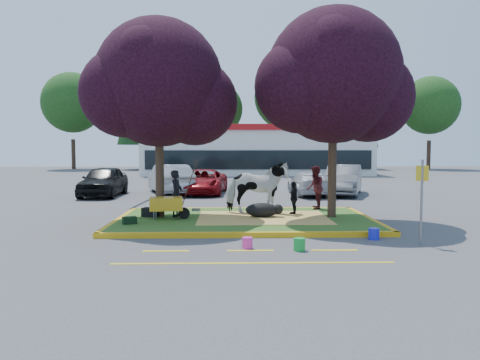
{
  "coord_description": "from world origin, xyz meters",
  "views": [
    {
      "loc": [
        -0.52,
        -15.11,
        2.44
      ],
      "look_at": [
        -0.14,
        0.5,
        1.35
      ],
      "focal_mm": 35.0,
      "sensor_mm": 36.0,
      "label": 1
    }
  ],
  "objects_px": {
    "wheelbarrow": "(167,204)",
    "car_black": "(104,181)",
    "bucket_pink": "(247,243)",
    "bucket_blue": "(374,234)",
    "sign_post": "(422,193)",
    "bucket_green": "(299,244)",
    "calf": "(262,210)",
    "handler": "(176,193)",
    "cow": "(257,188)",
    "car_silver": "(170,179)"
  },
  "relations": [
    {
      "from": "wheelbarrow",
      "to": "handler",
      "type": "bearing_deg",
      "value": 60.14
    },
    {
      "from": "car_black",
      "to": "bucket_pink",
      "type": "bearing_deg",
      "value": -61.34
    },
    {
      "from": "cow",
      "to": "car_silver",
      "type": "xyz_separation_m",
      "value": [
        -4.06,
        8.46,
        -0.28
      ]
    },
    {
      "from": "bucket_green",
      "to": "car_black",
      "type": "relative_size",
      "value": 0.07
    },
    {
      "from": "wheelbarrow",
      "to": "cow",
      "type": "bearing_deg",
      "value": 14.67
    },
    {
      "from": "bucket_blue",
      "to": "calf",
      "type": "bearing_deg",
      "value": 132.25
    },
    {
      "from": "bucket_blue",
      "to": "car_silver",
      "type": "bearing_deg",
      "value": 119.29
    },
    {
      "from": "wheelbarrow",
      "to": "bucket_green",
      "type": "distance_m",
      "value": 5.45
    },
    {
      "from": "calf",
      "to": "wheelbarrow",
      "type": "distance_m",
      "value": 3.11
    },
    {
      "from": "handler",
      "to": "car_black",
      "type": "height_order",
      "value": "handler"
    },
    {
      "from": "sign_post",
      "to": "car_silver",
      "type": "relative_size",
      "value": 0.46
    },
    {
      "from": "wheelbarrow",
      "to": "bucket_green",
      "type": "height_order",
      "value": "wheelbarrow"
    },
    {
      "from": "bucket_green",
      "to": "car_silver",
      "type": "relative_size",
      "value": 0.06
    },
    {
      "from": "cow",
      "to": "sign_post",
      "type": "xyz_separation_m",
      "value": [
        3.84,
        -4.6,
        0.24
      ]
    },
    {
      "from": "bucket_blue",
      "to": "sign_post",
      "type": "bearing_deg",
      "value": -36.13
    },
    {
      "from": "wheelbarrow",
      "to": "sign_post",
      "type": "relative_size",
      "value": 0.87
    },
    {
      "from": "wheelbarrow",
      "to": "car_black",
      "type": "bearing_deg",
      "value": 109.28
    },
    {
      "from": "wheelbarrow",
      "to": "bucket_green",
      "type": "bearing_deg",
      "value": -54.77
    },
    {
      "from": "sign_post",
      "to": "bucket_blue",
      "type": "distance_m",
      "value": 1.65
    },
    {
      "from": "calf",
      "to": "car_silver",
      "type": "relative_size",
      "value": 0.23
    },
    {
      "from": "car_black",
      "to": "car_silver",
      "type": "height_order",
      "value": "car_silver"
    },
    {
      "from": "car_black",
      "to": "sign_post",
      "type": "bearing_deg",
      "value": -47.24
    },
    {
      "from": "bucket_green",
      "to": "bucket_pink",
      "type": "distance_m",
      "value": 1.25
    },
    {
      "from": "cow",
      "to": "car_black",
      "type": "relative_size",
      "value": 0.48
    },
    {
      "from": "car_black",
      "to": "car_silver",
      "type": "distance_m",
      "value": 3.36
    },
    {
      "from": "cow",
      "to": "calf",
      "type": "relative_size",
      "value": 1.96
    },
    {
      "from": "sign_post",
      "to": "cow",
      "type": "bearing_deg",
      "value": 142.2
    },
    {
      "from": "handler",
      "to": "bucket_green",
      "type": "relative_size",
      "value": 5.07
    },
    {
      "from": "handler",
      "to": "sign_post",
      "type": "distance_m",
      "value": 7.7
    },
    {
      "from": "bucket_green",
      "to": "bucket_blue",
      "type": "height_order",
      "value": "same"
    },
    {
      "from": "bucket_blue",
      "to": "car_black",
      "type": "height_order",
      "value": "car_black"
    },
    {
      "from": "bucket_blue",
      "to": "bucket_green",
      "type": "bearing_deg",
      "value": -149.32
    },
    {
      "from": "bucket_pink",
      "to": "sign_post",
      "type": "bearing_deg",
      "value": 4.29
    },
    {
      "from": "bucket_pink",
      "to": "calf",
      "type": "bearing_deg",
      "value": 81.0
    },
    {
      "from": "sign_post",
      "to": "car_silver",
      "type": "bearing_deg",
      "value": 133.52
    },
    {
      "from": "wheelbarrow",
      "to": "car_silver",
      "type": "xyz_separation_m",
      "value": [
        -1.09,
        9.64,
        0.14
      ]
    },
    {
      "from": "handler",
      "to": "sign_post",
      "type": "bearing_deg",
      "value": -107.16
    },
    {
      "from": "bucket_blue",
      "to": "bucket_pink",
      "type": "bearing_deg",
      "value": -163.18
    },
    {
      "from": "bucket_pink",
      "to": "car_black",
      "type": "height_order",
      "value": "car_black"
    },
    {
      "from": "cow",
      "to": "bucket_pink",
      "type": "bearing_deg",
      "value": 173.47
    },
    {
      "from": "wheelbarrow",
      "to": "sign_post",
      "type": "height_order",
      "value": "sign_post"
    },
    {
      "from": "wheelbarrow",
      "to": "car_black",
      "type": "height_order",
      "value": "car_black"
    },
    {
      "from": "calf",
      "to": "cow",
      "type": "bearing_deg",
      "value": 98.71
    },
    {
      "from": "sign_post",
      "to": "car_silver",
      "type": "distance_m",
      "value": 15.27
    },
    {
      "from": "calf",
      "to": "wheelbarrow",
      "type": "xyz_separation_m",
      "value": [
        -3.08,
        -0.32,
        0.25
      ]
    },
    {
      "from": "cow",
      "to": "bucket_pink",
      "type": "height_order",
      "value": "cow"
    },
    {
      "from": "bucket_pink",
      "to": "car_black",
      "type": "distance_m",
      "value": 14.11
    },
    {
      "from": "calf",
      "to": "wheelbarrow",
      "type": "bearing_deg",
      "value": -172.93
    },
    {
      "from": "car_black",
      "to": "wheelbarrow",
      "type": "bearing_deg",
      "value": -63.43
    },
    {
      "from": "sign_post",
      "to": "bucket_blue",
      "type": "height_order",
      "value": "sign_post"
    }
  ]
}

